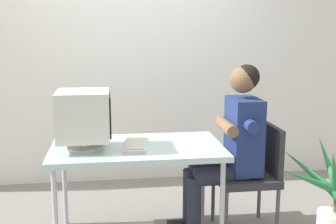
{
  "coord_description": "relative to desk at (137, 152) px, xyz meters",
  "views": [
    {
      "loc": [
        -0.2,
        -3.09,
        1.59
      ],
      "look_at": [
        0.23,
        0.0,
        0.99
      ],
      "focal_mm": 45.86,
      "sensor_mm": 36.0,
      "label": 1
    }
  ],
  "objects": [
    {
      "name": "desk",
      "position": [
        0.0,
        0.0,
        0.0
      ],
      "size": [
        1.27,
        0.75,
        0.74
      ],
      "color": "#B7B7BC",
      "rests_on": "ground_plane"
    },
    {
      "name": "wall_back",
      "position": [
        0.3,
        1.4,
        0.81
      ],
      "size": [
        8.0,
        0.1,
        3.0
      ],
      "primitive_type": "cube",
      "color": "silver",
      "rests_on": "ground_plane"
    },
    {
      "name": "crt_monitor",
      "position": [
        -0.38,
        -0.04,
        0.29
      ],
      "size": [
        0.38,
        0.37,
        0.42
      ],
      "color": "silver",
      "rests_on": "desk"
    },
    {
      "name": "office_chair",
      "position": [
        0.91,
        0.02,
        -0.19
      ],
      "size": [
        0.46,
        0.46,
        0.86
      ],
      "color": "#4C4C51",
      "rests_on": "ground_plane"
    },
    {
      "name": "keyboard",
      "position": [
        -0.01,
        0.01,
        0.07
      ],
      "size": [
        0.19,
        0.48,
        0.03
      ],
      "color": "silver",
      "rests_on": "desk"
    },
    {
      "name": "person_seated",
      "position": [
        0.73,
        0.02,
        0.04
      ],
      "size": [
        0.69,
        0.56,
        1.34
      ],
      "color": "navy",
      "rests_on": "ground_plane"
    }
  ]
}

